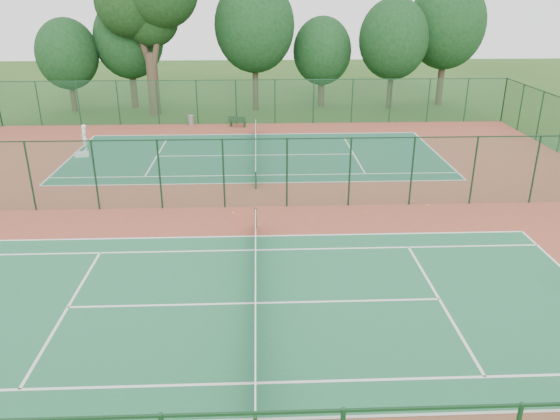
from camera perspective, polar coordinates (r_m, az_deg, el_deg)
The scene contains 17 objects.
ground at distance 27.15m, azimuth -2.53°, elevation 0.34°, with size 120.00×120.00×0.00m, color #284C17.
red_pad at distance 27.15m, azimuth -2.53°, elevation 0.35°, with size 40.00×36.00×0.01m, color brown.
court_near at distance 19.09m, azimuth -2.53°, elevation -9.71°, with size 23.77×10.97×0.01m, color #206741.
court_far at distance 35.66m, azimuth -2.53°, elevation 5.74°, with size 23.77×10.97×0.01m, color #1C593F.
fence_north at distance 44.01m, azimuth -2.57°, elevation 11.24°, with size 40.00×0.09×3.50m.
fence_divider at distance 26.55m, azimuth -2.60°, elevation 3.87°, with size 40.00×0.09×3.50m.
tennis_net_near at distance 18.81m, azimuth -2.56°, elevation -8.34°, with size 0.10×12.90×0.97m.
tennis_net_far at distance 35.52m, azimuth -2.55°, elevation 6.56°, with size 0.10×12.90×0.97m.
player_far at distance 38.76m, azimuth -19.77°, elevation 7.14°, with size 0.63×0.42×1.74m, color white.
trash_bin at distance 44.15m, azimuth -9.27°, elevation 9.23°, with size 0.45×0.45×0.81m, color gray.
bench at distance 43.22m, azimuth -4.48°, elevation 9.22°, with size 1.43×0.75×0.85m.
kit_bag at distance 37.47m, azimuth -20.00°, elevation 5.48°, with size 0.87×0.33×0.33m, color silver.
stray_ball_a at distance 26.83m, azimuth 8.98°, elevation -0.09°, with size 0.07×0.07×0.07m, color #AFC32D.
stray_ball_b at distance 28.17m, azimuth 15.14°, elevation 0.48°, with size 0.07×0.07×0.07m, color #ADC52D.
stray_ball_c at distance 26.38m, azimuth -4.93°, elevation -0.28°, with size 0.07×0.07×0.07m, color #C2E134.
big_tree at distance 48.03m, azimuth -13.67°, elevation 20.43°, with size 8.37×6.13×12.86m.
evergreen_row at distance 50.48m, azimuth -1.96°, elevation 10.63°, with size 39.00×5.00×12.00m, color black, non-canonical shape.
Camera 1 is at (0.17, -25.21, 10.09)m, focal length 35.00 mm.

